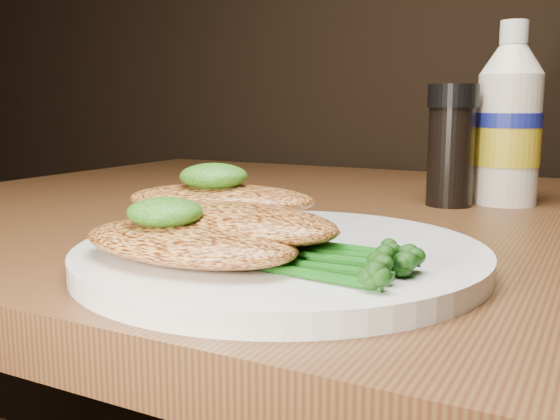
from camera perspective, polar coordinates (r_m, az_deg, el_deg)
The scene contains 9 objects.
plate at distance 0.44m, azimuth 0.08°, elevation -4.12°, with size 0.29×0.29×0.01m, color white.
chicken_front at distance 0.40m, azimuth -8.33°, elevation -2.88°, with size 0.15×0.08×0.02m, color #C98240.
chicken_mid at distance 0.42m, azimuth -3.91°, elevation -0.99°, with size 0.15×0.08×0.02m, color #C98240.
chicken_back at distance 0.47m, azimuth -5.39°, elevation 0.96°, with size 0.14×0.07×0.02m, color #C98240.
pesto_front at distance 0.40m, azimuth -10.34°, elevation -0.18°, with size 0.05×0.04×0.02m, color #0E3407.
pesto_back at distance 0.46m, azimuth -6.00°, elevation 3.05°, with size 0.05×0.05×0.02m, color #0E3407.
broccolini_bundle at distance 0.38m, azimuth 3.21°, elevation -3.76°, with size 0.13×0.10×0.02m, color #145212, non-canonical shape.
mayo_bottle at distance 0.75m, azimuth 19.96°, elevation 8.12°, with size 0.07×0.07×0.20m, color #EEE2CA, non-canonical shape.
pepper_grinder at distance 0.72m, azimuth 15.16°, elevation 5.61°, with size 0.05×0.05×0.13m, color black, non-canonical shape.
Camera 1 is at (0.17, 0.42, 0.86)m, focal length 40.57 mm.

